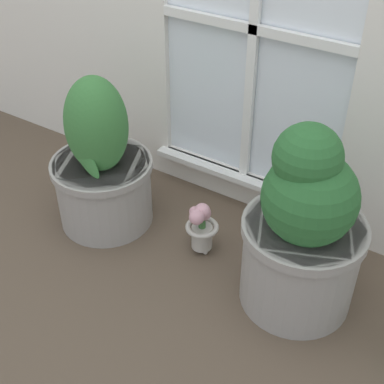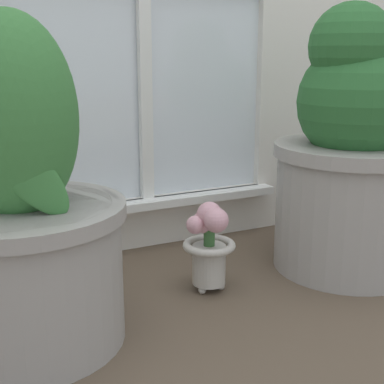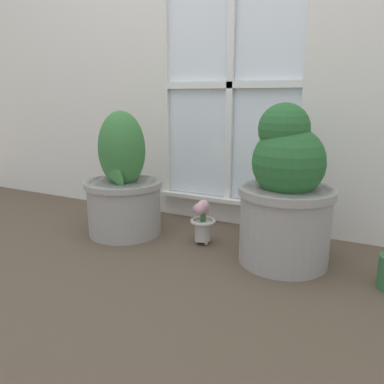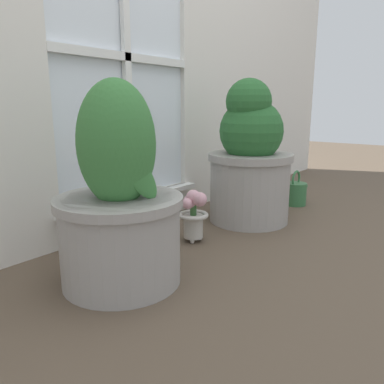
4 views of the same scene
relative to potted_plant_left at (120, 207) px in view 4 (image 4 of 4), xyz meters
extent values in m
plane|color=brown|center=(0.43, -0.18, -0.26)|extent=(10.00, 10.00, 0.00)
cube|color=silver|center=(1.73, 0.44, 0.99)|extent=(1.81, 0.05, 2.50)
cube|color=silver|center=(0.43, 0.44, -0.18)|extent=(0.79, 0.05, 0.15)
cube|color=white|center=(0.43, 0.45, 0.53)|extent=(0.79, 0.02, 1.28)
cube|color=white|center=(0.43, 0.42, 0.53)|extent=(0.04, 0.02, 1.28)
cube|color=white|center=(0.43, 0.42, 0.53)|extent=(0.79, 0.02, 0.04)
cube|color=white|center=(0.43, 0.39, -0.12)|extent=(0.85, 0.06, 0.02)
cylinder|color=#9E9993|center=(0.00, 0.00, -0.11)|extent=(0.39, 0.39, 0.29)
cylinder|color=#9E9993|center=(0.00, 0.00, 0.02)|extent=(0.42, 0.42, 0.03)
cylinder|color=#38281E|center=(0.00, 0.00, 0.03)|extent=(0.36, 0.36, 0.01)
ellipsoid|color=#387538|center=(0.00, 0.00, 0.20)|extent=(0.25, 0.25, 0.40)
ellipsoid|color=#387538|center=(0.00, -0.09, 0.13)|extent=(0.21, 0.04, 0.24)
cylinder|color=#9E9993|center=(0.87, 0.02, -0.09)|extent=(0.40, 0.40, 0.35)
cylinder|color=#9E9993|center=(0.87, 0.02, 0.07)|extent=(0.42, 0.42, 0.03)
cylinder|color=#38281E|center=(0.87, 0.02, 0.08)|extent=(0.37, 0.37, 0.01)
sphere|color=#28602D|center=(0.87, 0.02, 0.20)|extent=(0.31, 0.31, 0.31)
sphere|color=#28602D|center=(0.84, 0.02, 0.34)|extent=(0.22, 0.22, 0.22)
ellipsoid|color=#28602D|center=(0.88, -0.07, 0.18)|extent=(0.18, 0.06, 0.22)
sphere|color=#BCB7AD|center=(0.45, 0.08, -0.25)|extent=(0.02, 0.02, 0.02)
sphere|color=#BCB7AD|center=(0.42, 0.04, -0.25)|extent=(0.02, 0.02, 0.02)
sphere|color=#BCB7AD|center=(0.48, 0.04, -0.25)|extent=(0.02, 0.02, 0.02)
cylinder|color=#BCB7AD|center=(0.45, 0.05, -0.19)|extent=(0.08, 0.08, 0.10)
torus|color=#BCB7AD|center=(0.45, 0.05, -0.14)|extent=(0.13, 0.13, 0.02)
cylinder|color=#386633|center=(0.45, 0.05, -0.11)|extent=(0.03, 0.03, 0.06)
sphere|color=#DB9EAD|center=(0.45, 0.05, -0.06)|extent=(0.06, 0.06, 0.06)
sphere|color=#DB9EAD|center=(0.45, 0.07, -0.08)|extent=(0.06, 0.06, 0.06)
sphere|color=#DB9EAD|center=(0.41, 0.06, -0.08)|extent=(0.05, 0.05, 0.05)
sphere|color=#DB9EAD|center=(0.45, 0.02, -0.07)|extent=(0.06, 0.06, 0.06)
cylinder|color=#336B3D|center=(1.32, -0.03, -0.19)|extent=(0.13, 0.13, 0.13)
cylinder|color=#336B3D|center=(1.43, -0.03, -0.20)|extent=(0.11, 0.02, 0.08)
torus|color=#336B3D|center=(1.32, -0.03, -0.10)|extent=(0.10, 0.01, 0.10)
camera|label=1|loc=(1.27, -1.31, 1.23)|focal=50.00mm
camera|label=2|loc=(-0.14, -1.05, 0.32)|focal=50.00mm
camera|label=3|loc=(1.21, -1.58, 0.47)|focal=35.00mm
camera|label=4|loc=(-0.76, -0.91, 0.32)|focal=35.00mm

